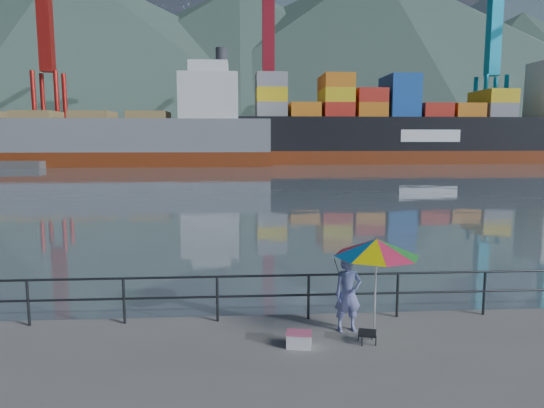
{
  "coord_description": "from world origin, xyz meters",
  "views": [
    {
      "loc": [
        -0.49,
        -8.52,
        3.95
      ],
      "look_at": [
        0.48,
        6.0,
        2.0
      ],
      "focal_mm": 32.0,
      "sensor_mm": 36.0,
      "label": 1
    }
  ],
  "objects_px": {
    "fisherman": "(348,294)",
    "beach_umbrella": "(377,247)",
    "cooler_bag": "(299,340)",
    "bulk_carrier": "(116,138)",
    "container_ship": "(428,129)"
  },
  "relations": [
    {
      "from": "beach_umbrella",
      "to": "cooler_bag",
      "type": "height_order",
      "value": "beach_umbrella"
    },
    {
      "from": "fisherman",
      "to": "beach_umbrella",
      "type": "xyz_separation_m",
      "value": [
        0.44,
        -0.46,
        1.08
      ]
    },
    {
      "from": "container_ship",
      "to": "fisherman",
      "type": "bearing_deg",
      "value": -112.51
    },
    {
      "from": "container_ship",
      "to": "beach_umbrella",
      "type": "bearing_deg",
      "value": -112.1
    },
    {
      "from": "fisherman",
      "to": "beach_umbrella",
      "type": "bearing_deg",
      "value": -52.65
    },
    {
      "from": "fisherman",
      "to": "beach_umbrella",
      "type": "relative_size",
      "value": 0.77
    },
    {
      "from": "bulk_carrier",
      "to": "container_ship",
      "type": "relative_size",
      "value": 0.8
    },
    {
      "from": "fisherman",
      "to": "beach_umbrella",
      "type": "height_order",
      "value": "beach_umbrella"
    },
    {
      "from": "cooler_bag",
      "to": "beach_umbrella",
      "type": "bearing_deg",
      "value": 21.22
    },
    {
      "from": "fisherman",
      "to": "cooler_bag",
      "type": "distance_m",
      "value": 1.48
    },
    {
      "from": "cooler_bag",
      "to": "bulk_carrier",
      "type": "distance_m",
      "value": 72.26
    },
    {
      "from": "bulk_carrier",
      "to": "container_ship",
      "type": "distance_m",
      "value": 52.98
    },
    {
      "from": "fisherman",
      "to": "beach_umbrella",
      "type": "distance_m",
      "value": 1.25
    },
    {
      "from": "fisherman",
      "to": "container_ship",
      "type": "distance_m",
      "value": 81.08
    },
    {
      "from": "beach_umbrella",
      "to": "bulk_carrier",
      "type": "distance_m",
      "value": 72.37
    }
  ]
}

